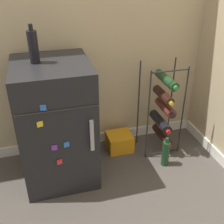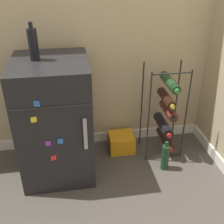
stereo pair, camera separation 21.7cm
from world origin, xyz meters
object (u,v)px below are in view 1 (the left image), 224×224
at_px(mini_fridge, 56,123).
at_px(wine_rack, 163,109).
at_px(fridge_top_bottle, 33,46).
at_px(loose_bottle_floor, 166,153).
at_px(soda_box, 119,142).

distance_m(mini_fridge, wine_rack, 0.90).
relative_size(wine_rack, fridge_top_bottle, 3.20).
xyz_separation_m(mini_fridge, loose_bottle_floor, (0.83, -0.14, -0.34)).
height_order(fridge_top_bottle, loose_bottle_floor, fridge_top_bottle).
relative_size(wine_rack, loose_bottle_floor, 3.03).
bearing_deg(fridge_top_bottle, wine_rack, 3.75).
bearing_deg(mini_fridge, fridge_top_bottle, 160.62).
height_order(soda_box, fridge_top_bottle, fridge_top_bottle).
bearing_deg(mini_fridge, loose_bottle_floor, -9.68).
bearing_deg(fridge_top_bottle, mini_fridge, -19.38).
xyz_separation_m(wine_rack, loose_bottle_floor, (-0.06, -0.24, -0.27)).
height_order(soda_box, loose_bottle_floor, loose_bottle_floor).
xyz_separation_m(fridge_top_bottle, loose_bottle_floor, (0.92, -0.17, -0.90)).
distance_m(soda_box, fridge_top_bottle, 1.13).
bearing_deg(wine_rack, soda_box, 169.06).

